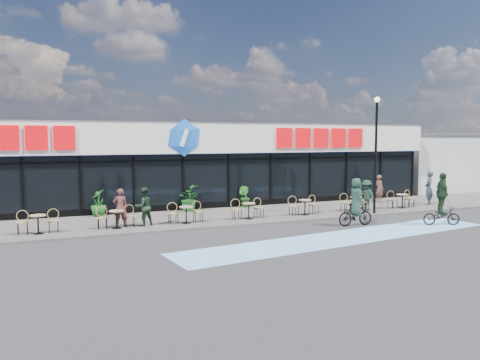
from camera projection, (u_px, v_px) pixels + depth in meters
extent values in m
plane|color=#28282B|center=(233.00, 238.00, 17.70)|extent=(120.00, 120.00, 0.00)
cube|color=#5E5853|center=(198.00, 218.00, 21.84)|extent=(44.00, 5.00, 0.10)
cube|color=#76A9DF|center=(345.00, 237.00, 17.83)|extent=(14.17, 4.13, 0.01)
cube|color=black|center=(169.00, 178.00, 26.78)|extent=(30.00, 6.00, 3.00)
cube|color=silver|center=(169.00, 139.00, 26.44)|extent=(30.60, 6.30, 1.50)
cube|color=#47474C|center=(168.00, 125.00, 26.51)|extent=(30.60, 6.30, 0.10)
cube|color=navy|center=(183.00, 153.00, 23.84)|extent=(30.60, 0.08, 0.18)
cube|color=black|center=(183.00, 160.00, 23.89)|extent=(30.00, 0.06, 0.08)
cube|color=black|center=(183.00, 208.00, 24.12)|extent=(30.00, 0.10, 0.40)
cube|color=red|center=(8.00, 138.00, 20.51)|extent=(5.63, 0.18, 1.10)
cube|color=red|center=(321.00, 138.00, 26.56)|extent=(5.63, 0.18, 1.10)
ellipsoid|color=blue|center=(184.00, 138.00, 23.54)|extent=(1.90, 0.24, 1.90)
cylinder|color=black|center=(23.00, 189.00, 21.15)|extent=(0.10, 0.10, 3.00)
cylinder|color=black|center=(81.00, 187.00, 22.10)|extent=(0.10, 0.10, 3.00)
cylinder|color=black|center=(134.00, 185.00, 23.04)|extent=(0.10, 0.10, 3.00)
cylinder|color=black|center=(183.00, 183.00, 23.99)|extent=(0.10, 0.10, 3.00)
cylinder|color=black|center=(229.00, 181.00, 24.93)|extent=(0.10, 0.10, 3.00)
cylinder|color=black|center=(271.00, 179.00, 25.88)|extent=(0.10, 0.10, 3.00)
cylinder|color=black|center=(310.00, 178.00, 26.82)|extent=(0.10, 0.10, 3.00)
cylinder|color=black|center=(346.00, 177.00, 27.77)|extent=(0.10, 0.10, 3.00)
cylinder|color=black|center=(381.00, 175.00, 28.71)|extent=(0.10, 0.10, 3.00)
cylinder|color=black|center=(412.00, 174.00, 29.66)|extent=(0.10, 0.10, 3.00)
cube|color=silver|center=(431.00, 162.00, 35.41)|extent=(9.00, 7.00, 4.00)
cube|color=#47474C|center=(432.00, 135.00, 35.22)|extent=(9.20, 7.20, 0.12)
cylinder|color=black|center=(376.00, 158.00, 22.74)|extent=(0.12, 0.12, 5.43)
sphere|color=#FFF2CC|center=(377.00, 100.00, 22.48)|extent=(0.28, 0.28, 0.28)
cylinder|color=tan|center=(38.00, 215.00, 17.96)|extent=(0.60, 0.60, 0.04)
cylinder|color=black|center=(38.00, 224.00, 17.99)|extent=(0.06, 0.06, 0.70)
cylinder|color=black|center=(38.00, 234.00, 18.03)|extent=(0.40, 0.40, 0.02)
cylinder|color=tan|center=(116.00, 211.00, 19.08)|extent=(0.60, 0.60, 0.04)
cylinder|color=black|center=(116.00, 219.00, 19.11)|extent=(0.06, 0.06, 0.70)
cylinder|color=black|center=(117.00, 228.00, 19.14)|extent=(0.40, 0.40, 0.02)
cylinder|color=tan|center=(186.00, 207.00, 20.19)|extent=(0.60, 0.60, 0.04)
cylinder|color=black|center=(186.00, 215.00, 20.22)|extent=(0.06, 0.06, 0.70)
cylinder|color=black|center=(186.00, 223.00, 20.26)|extent=(0.40, 0.40, 0.02)
cylinder|color=tan|center=(249.00, 203.00, 21.31)|extent=(0.60, 0.60, 0.04)
cylinder|color=black|center=(249.00, 211.00, 21.34)|extent=(0.06, 0.06, 0.70)
cylinder|color=black|center=(249.00, 219.00, 21.37)|extent=(0.40, 0.40, 0.02)
cylinder|color=tan|center=(305.00, 200.00, 22.42)|extent=(0.60, 0.60, 0.04)
cylinder|color=black|center=(305.00, 207.00, 22.45)|extent=(0.06, 0.06, 0.70)
cylinder|color=black|center=(305.00, 215.00, 22.48)|extent=(0.40, 0.40, 0.02)
cylinder|color=tan|center=(356.00, 197.00, 23.53)|extent=(0.60, 0.60, 0.04)
cylinder|color=black|center=(356.00, 204.00, 23.57)|extent=(0.06, 0.06, 0.70)
cylinder|color=black|center=(356.00, 211.00, 23.60)|extent=(0.40, 0.40, 0.02)
cylinder|color=tan|center=(402.00, 194.00, 24.65)|extent=(0.60, 0.60, 0.04)
cylinder|color=black|center=(402.00, 201.00, 24.68)|extent=(0.06, 0.06, 0.70)
cylinder|color=black|center=(402.00, 208.00, 24.71)|extent=(0.40, 0.40, 0.02)
imported|color=#165019|center=(98.00, 203.00, 22.08)|extent=(0.73, 0.73, 1.26)
imported|color=#195117|center=(244.00, 197.00, 25.01)|extent=(0.73, 0.78, 1.12)
imported|color=#1A5D1E|center=(188.00, 198.00, 23.69)|extent=(1.04, 1.19, 1.28)
imported|color=#4C2727|center=(120.00, 208.00, 19.46)|extent=(0.60, 0.41, 1.61)
imported|color=black|center=(144.00, 207.00, 19.67)|extent=(0.93, 0.81, 1.62)
imported|color=black|center=(366.00, 195.00, 23.70)|extent=(0.72, 1.09, 1.57)
imported|color=brown|center=(379.00, 189.00, 26.62)|extent=(0.39, 0.59, 1.61)
imported|color=#293740|center=(429.00, 188.00, 25.90)|extent=(0.80, 0.76, 1.85)
imported|color=black|center=(441.00, 216.00, 20.34)|extent=(1.66, 1.13, 0.83)
imported|color=black|center=(442.00, 194.00, 20.26)|extent=(0.84, 1.17, 1.84)
imported|color=black|center=(355.00, 215.00, 20.18)|extent=(1.65, 0.57, 0.97)
imported|color=#1C3225|center=(356.00, 197.00, 20.12)|extent=(0.57, 0.83, 1.62)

